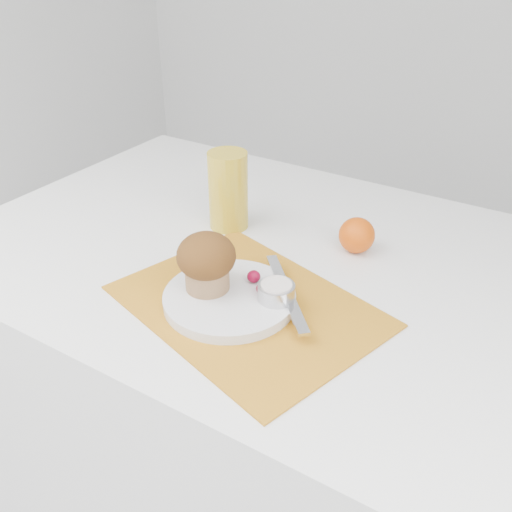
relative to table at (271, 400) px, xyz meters
The scene contains 11 objects.
table is the anchor object (origin of this frame).
placemat 0.41m from the table, 73.46° to the right, with size 0.40×0.30×0.00m, color #C17B1A.
plate 0.43m from the table, 82.74° to the right, with size 0.21×0.21×0.02m, color silver.
ramekin 0.44m from the table, 58.17° to the right, with size 0.06×0.06×0.03m, color silver.
cream 0.46m from the table, 58.17° to the right, with size 0.05×0.05×0.01m, color silver.
raspberry_near 0.43m from the table, 73.83° to the right, with size 0.02×0.02×0.02m, color #590218.
raspberry_far 0.44m from the table, 65.52° to the right, with size 0.02×0.02×0.02m, color #620212.
butter_knife 0.43m from the table, 52.34° to the right, with size 0.22×0.02×0.01m, color silver.
orange 0.44m from the table, 34.87° to the left, with size 0.07×0.07×0.07m, color #E15307.
juice_glass 0.47m from the table, 160.41° to the left, with size 0.08×0.08×0.15m, color gold.
muffin 0.48m from the table, 95.55° to the right, with size 0.09×0.09×0.10m.
Camera 1 is at (0.45, -0.74, 1.29)m, focal length 40.00 mm.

